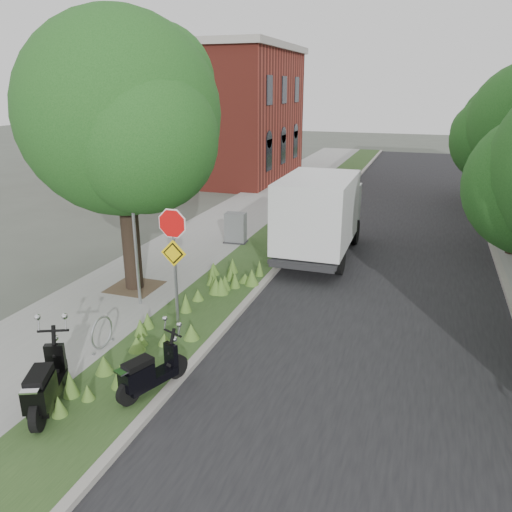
{
  "coord_description": "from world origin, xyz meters",
  "views": [
    {
      "loc": [
        3.92,
        -9.03,
        5.78
      ],
      "look_at": [
        -0.39,
        3.41,
        1.3
      ],
      "focal_mm": 35.0,
      "sensor_mm": 36.0,
      "label": 1
    }
  ],
  "objects_px": {
    "scooter_near": "(45,391)",
    "scooter_far": "(146,377)",
    "sign_assembly": "(173,246)",
    "box_truck": "(320,212)",
    "utility_cabinet": "(236,228)"
  },
  "relations": [
    {
      "from": "scooter_near",
      "to": "utility_cabinet",
      "type": "bearing_deg",
      "value": 93.08
    },
    {
      "from": "sign_assembly",
      "to": "box_truck",
      "type": "distance_m",
      "value": 7.38
    },
    {
      "from": "sign_assembly",
      "to": "scooter_near",
      "type": "height_order",
      "value": "sign_assembly"
    },
    {
      "from": "scooter_near",
      "to": "scooter_far",
      "type": "distance_m",
      "value": 1.79
    },
    {
      "from": "scooter_far",
      "to": "box_truck",
      "type": "relative_size",
      "value": 0.29
    },
    {
      "from": "scooter_near",
      "to": "sign_assembly",
      "type": "bearing_deg",
      "value": 77.2
    },
    {
      "from": "sign_assembly",
      "to": "scooter_far",
      "type": "xyz_separation_m",
      "value": [
        0.61,
        -2.47,
        -1.81
      ]
    },
    {
      "from": "scooter_near",
      "to": "utility_cabinet",
      "type": "xyz_separation_m",
      "value": [
        -0.59,
        10.99,
        0.09
      ]
    },
    {
      "from": "sign_assembly",
      "to": "scooter_near",
      "type": "bearing_deg",
      "value": -102.8
    },
    {
      "from": "box_truck",
      "to": "utility_cabinet",
      "type": "relative_size",
      "value": 4.88
    },
    {
      "from": "scooter_far",
      "to": "box_truck",
      "type": "xyz_separation_m",
      "value": [
        1.29,
        9.57,
        1.13
      ]
    },
    {
      "from": "sign_assembly",
      "to": "utility_cabinet",
      "type": "relative_size",
      "value": 2.8
    },
    {
      "from": "scooter_near",
      "to": "utility_cabinet",
      "type": "distance_m",
      "value": 11.01
    },
    {
      "from": "scooter_near",
      "to": "scooter_far",
      "type": "bearing_deg",
      "value": 37.53
    },
    {
      "from": "scooter_near",
      "to": "utility_cabinet",
      "type": "relative_size",
      "value": 1.63
    }
  ]
}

